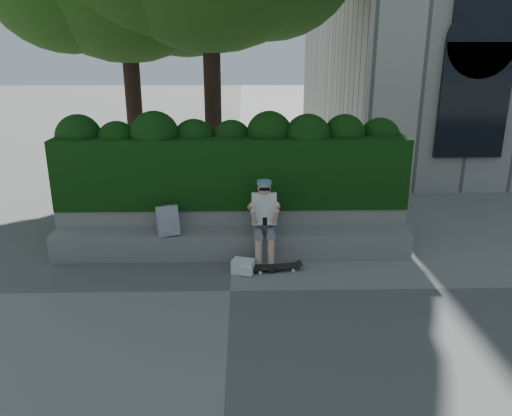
{
  "coord_description": "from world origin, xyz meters",
  "views": [
    {
      "loc": [
        0.22,
        -6.57,
        3.42
      ],
      "look_at": [
        0.4,
        1.0,
        0.95
      ],
      "focal_mm": 35.0,
      "sensor_mm": 36.0,
      "label": 1
    }
  ],
  "objects_px": {
    "skateboard": "(276,267)",
    "backpack_ground": "(243,266)",
    "person": "(264,218)",
    "backpack_plaid": "(168,221)"
  },
  "relations": [
    {
      "from": "skateboard",
      "to": "backpack_ground",
      "type": "relative_size",
      "value": 2.35
    },
    {
      "from": "skateboard",
      "to": "backpack_ground",
      "type": "height_order",
      "value": "backpack_ground"
    },
    {
      "from": "skateboard",
      "to": "backpack_plaid",
      "type": "distance_m",
      "value": 1.92
    },
    {
      "from": "person",
      "to": "backpack_ground",
      "type": "bearing_deg",
      "value": -128.07
    },
    {
      "from": "skateboard",
      "to": "person",
      "type": "bearing_deg",
      "value": 105.09
    },
    {
      "from": "backpack_plaid",
      "to": "person",
      "type": "bearing_deg",
      "value": -24.81
    },
    {
      "from": "skateboard",
      "to": "backpack_plaid",
      "type": "bearing_deg",
      "value": 156.22
    },
    {
      "from": "backpack_plaid",
      "to": "backpack_ground",
      "type": "height_order",
      "value": "backpack_plaid"
    },
    {
      "from": "skateboard",
      "to": "backpack_ground",
      "type": "xyz_separation_m",
      "value": [
        -0.52,
        -0.05,
        0.04
      ]
    },
    {
      "from": "person",
      "to": "skateboard",
      "type": "height_order",
      "value": "person"
    }
  ]
}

